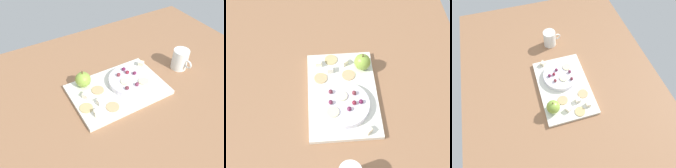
% 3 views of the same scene
% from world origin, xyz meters
% --- Properties ---
extents(table, '(1.46, 1.06, 0.03)m').
position_xyz_m(table, '(0.00, 0.00, 0.02)').
color(table, '#916544').
rests_on(table, ground).
extents(platter, '(0.39, 0.26, 0.02)m').
position_xyz_m(platter, '(-0.03, 0.00, 0.04)').
color(platter, silver).
rests_on(platter, table).
extents(serving_dish, '(0.19, 0.19, 0.03)m').
position_xyz_m(serving_dish, '(0.04, -0.00, 0.06)').
color(serving_dish, white).
rests_on(serving_dish, platter).
extents(apple_whole, '(0.07, 0.07, 0.07)m').
position_xyz_m(apple_whole, '(-0.14, 0.09, 0.08)').
color(apple_whole, '#88AB3D').
rests_on(apple_whole, platter).
extents(apple_stem, '(0.01, 0.01, 0.01)m').
position_xyz_m(apple_stem, '(-0.14, 0.09, 0.12)').
color(apple_stem, brown).
rests_on(apple_stem, apple_whole).
extents(cheese_cube_0, '(0.03, 0.03, 0.02)m').
position_xyz_m(cheese_cube_0, '(-0.17, -0.08, 0.06)').
color(cheese_cube_0, '#F2E4C2').
rests_on(cheese_cube_0, platter).
extents(cheese_cube_1, '(0.03, 0.03, 0.02)m').
position_xyz_m(cheese_cube_1, '(0.14, 0.07, 0.06)').
color(cheese_cube_1, '#F9E8BF').
rests_on(cheese_cube_1, platter).
extents(cheese_cube_2, '(0.02, 0.02, 0.02)m').
position_xyz_m(cheese_cube_2, '(-0.13, -0.04, 0.06)').
color(cheese_cube_2, '#F0E3CD').
rests_on(cheese_cube_2, platter).
extents(cheese_cube_3, '(0.03, 0.03, 0.02)m').
position_xyz_m(cheese_cube_3, '(-0.17, 0.02, 0.06)').
color(cheese_cube_3, '#F6E3C9').
rests_on(cheese_cube_3, platter).
extents(cracker_0, '(0.05, 0.05, 0.00)m').
position_xyz_m(cracker_0, '(-0.11, 0.03, 0.05)').
color(cracker_0, tan).
rests_on(cracker_0, platter).
extents(cracker_1, '(0.05, 0.05, 0.00)m').
position_xyz_m(cracker_1, '(-0.10, -0.08, 0.05)').
color(cracker_1, tan).
rests_on(cracker_1, platter).
extents(cracker_2, '(0.05, 0.05, 0.00)m').
position_xyz_m(cracker_2, '(-0.19, -0.03, 0.05)').
color(cracker_2, tan).
rests_on(cracker_2, platter).
extents(grape_0, '(0.02, 0.02, 0.02)m').
position_xyz_m(grape_0, '(0.04, 0.06, 0.08)').
color(grape_0, '#5F193C').
rests_on(grape_0, serving_dish).
extents(grape_1, '(0.02, 0.02, 0.02)m').
position_xyz_m(grape_1, '(0.03, -0.05, 0.08)').
color(grape_1, '#66243D').
rests_on(grape_1, serving_dish).
extents(grape_2, '(0.02, 0.02, 0.02)m').
position_xyz_m(grape_2, '(-0.01, -0.05, 0.08)').
color(grape_2, maroon).
rests_on(grape_2, serving_dish).
extents(grape_3, '(0.02, 0.02, 0.02)m').
position_xyz_m(grape_3, '(-0.00, 0.04, 0.08)').
color(grape_3, maroon).
rests_on(grape_3, serving_dish).
extents(grape_4, '(0.02, 0.02, 0.01)m').
position_xyz_m(grape_4, '(0.04, 0.04, 0.08)').
color(grape_4, maroon).
rests_on(grape_4, serving_dish).
extents(grape_5, '(0.02, 0.02, 0.01)m').
position_xyz_m(grape_5, '(0.07, 0.02, 0.08)').
color(grape_5, '#5E1D3A').
rests_on(grape_5, serving_dish).
extents(apple_slice_0, '(0.05, 0.05, 0.01)m').
position_xyz_m(apple_slice_0, '(0.07, -0.04, 0.08)').
color(apple_slice_0, beige).
rests_on(apple_slice_0, serving_dish).
extents(apple_slice_1, '(0.05, 0.05, 0.01)m').
position_xyz_m(apple_slice_1, '(0.01, -0.01, 0.08)').
color(apple_slice_1, beige).
rests_on(apple_slice_1, serving_dish).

